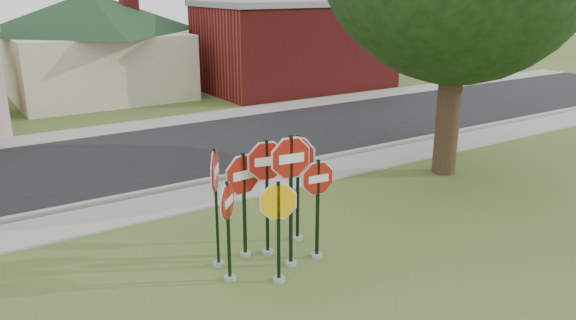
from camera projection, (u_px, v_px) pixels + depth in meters
ground at (306, 291)px, 10.50m from camera, size 120.00×120.00×0.00m
sidewalk_near at (189, 199)px, 14.91m from camera, size 60.00×1.60×0.06m
road at (135, 158)px, 18.52m from camera, size 60.00×7.00×0.04m
sidewalk_far at (100, 131)px, 21.97m from camera, size 60.00×1.60×0.06m
curb at (175, 187)px, 15.70m from camera, size 60.00×0.20×0.14m
stop_sign_center at (291, 180)px, 10.93m from camera, size 1.15×0.24×2.86m
stop_sign_yellow at (278, 221)px, 10.46m from camera, size 0.95×0.34×2.14m
stop_sign_left at (228, 220)px, 10.52m from camera, size 0.70×0.71×2.12m
stop_sign_right at (318, 198)px, 11.40m from camera, size 0.97×0.24×2.24m
stop_sign_back_right at (267, 180)px, 11.47m from camera, size 1.12×0.24×2.63m
stop_sign_back_left at (244, 190)px, 11.43m from camera, size 1.16×0.24×2.39m
stop_sign_far_right at (298, 173)px, 12.16m from camera, size 0.65×0.88×2.53m
stop_sign_far_left at (216, 190)px, 10.95m from camera, size 0.65×0.97×2.61m
building_house at (91, 24)px, 28.12m from camera, size 11.60×11.60×6.20m
building_brick at (296, 44)px, 30.84m from camera, size 10.20×6.20×4.75m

